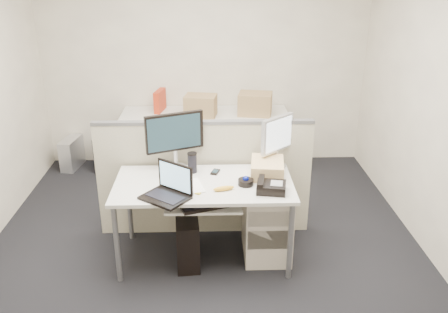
{
  "coord_description": "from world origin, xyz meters",
  "views": [
    {
      "loc": [
        0.06,
        -3.59,
        2.46
      ],
      "look_at": [
        0.18,
        0.15,
        0.9
      ],
      "focal_mm": 38.0,
      "sensor_mm": 36.0,
      "label": 1
    }
  ],
  "objects_px": {
    "monitor_main": "(175,141)",
    "laptop": "(164,184)",
    "desk": "(204,190)",
    "desk_phone": "(271,188)"
  },
  "relations": [
    {
      "from": "monitor_main",
      "to": "laptop",
      "type": "xyz_separation_m",
      "value": [
        -0.05,
        -0.58,
        -0.13
      ]
    },
    {
      "from": "desk",
      "to": "laptop",
      "type": "bearing_deg",
      "value": -136.97
    },
    {
      "from": "monitor_main",
      "to": "laptop",
      "type": "height_order",
      "value": "monitor_main"
    },
    {
      "from": "monitor_main",
      "to": "desk_phone",
      "type": "relative_size",
      "value": 2.25
    },
    {
      "from": "desk",
      "to": "desk_phone",
      "type": "distance_m",
      "value": 0.58
    },
    {
      "from": "monitor_main",
      "to": "desk_phone",
      "type": "height_order",
      "value": "monitor_main"
    },
    {
      "from": "desk",
      "to": "monitor_main",
      "type": "xyz_separation_m",
      "value": [
        -0.25,
        0.3,
        0.33
      ]
    },
    {
      "from": "monitor_main",
      "to": "laptop",
      "type": "bearing_deg",
      "value": -117.15
    },
    {
      "from": "monitor_main",
      "to": "desk_phone",
      "type": "xyz_separation_m",
      "value": [
        0.8,
        -0.48,
        -0.22
      ]
    },
    {
      "from": "monitor_main",
      "to": "desk_phone",
      "type": "distance_m",
      "value": 0.96
    }
  ]
}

